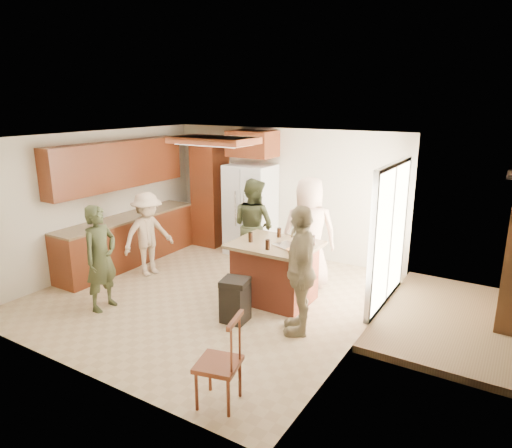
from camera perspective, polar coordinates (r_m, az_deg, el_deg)
The scene contains 12 objects.
person_front_left at distance 7.06m, azimuth -18.85°, elevation -4.05°, with size 0.58×0.42×1.58m, color #373D23.
person_behind_left at distance 8.16m, azimuth -0.32°, elevation -0.18°, with size 0.83×0.51×1.70m, color #31361F.
person_behind_right at distance 7.47m, azimuth 6.60°, elevation -1.14°, with size 0.91×0.59×1.85m, color tan.
person_side_right at distance 6.02m, azimuth 5.60°, elevation -5.78°, with size 1.02×0.52×1.75m, color tan.
person_counter at distance 8.22m, azimuth -13.35°, elevation -1.26°, with size 0.96×0.45×1.49m, color tan.
left_cabinetry at distance 8.87m, azimuth -16.06°, elevation 1.18°, with size 0.64×3.00×2.30m.
back_wall_units at distance 9.51m, azimuth -4.48°, elevation 5.28°, with size 1.80×0.60×2.45m.
refrigerator at distance 9.11m, azimuth -0.70°, elevation 1.80°, with size 0.90×0.76×1.80m.
kitchen_island at distance 7.06m, azimuth 2.36°, elevation -5.93°, with size 1.28×1.03×0.93m.
island_items at distance 6.72m, azimuth 3.77°, elevation -2.59°, with size 0.97×0.73×0.15m.
trash_bin at distance 6.48m, azimuth -2.62°, elevation -9.46°, with size 0.43×0.43×0.63m.
spindle_chair at distance 4.82m, azimuth -4.51°, elevation -17.07°, with size 0.51×0.51×0.99m.
Camera 1 is at (4.15, -5.39, 3.03)m, focal length 32.00 mm.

